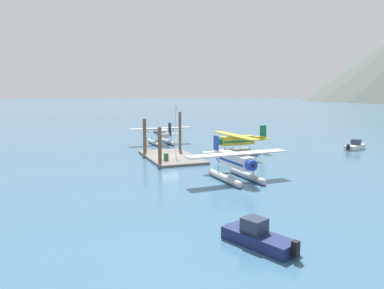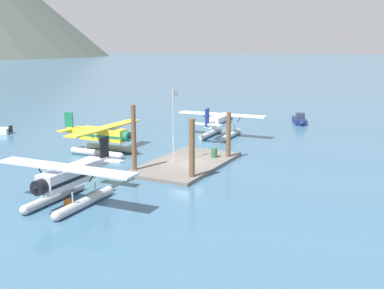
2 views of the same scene
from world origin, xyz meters
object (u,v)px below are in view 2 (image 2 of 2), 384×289
Objects in this scene: seaplane_white_stbd_fwd at (221,124)px; seaplane_silver_port_fwd at (68,182)px; flagpole at (174,117)px; seaplane_yellow_bow_centre at (104,138)px; boat_navy_open_se at (300,120)px; fuel_drum at (214,153)px; mooring_buoy at (69,203)px.

seaplane_white_stbd_fwd is 1.00× the size of seaplane_silver_port_fwd.
flagpole is 0.63× the size of seaplane_yellow_bow_centre.
boat_navy_open_se is (39.45, -5.73, -1.09)m from seaplane_silver_port_fwd.
fuel_drum is 16.23m from mooring_buoy.
mooring_buoy is (-15.89, 3.27, -0.41)m from fuel_drum.
mooring_buoy is 15.52m from seaplane_yellow_bow_centre.
seaplane_yellow_bow_centre is (1.00, 8.42, -2.76)m from flagpole.
seaplane_silver_port_fwd reaches higher than fuel_drum.
seaplane_yellow_bow_centre is 1.00× the size of seaplane_silver_port_fwd.
boat_navy_open_se reaches higher than fuel_drum.
seaplane_yellow_bow_centre is at bearing 83.23° from flagpole.
mooring_buoy is at bearing 168.36° from fuel_drum.
mooring_buoy is at bearing -151.01° from seaplane_yellow_bow_centre.
seaplane_silver_port_fwd is (-11.96, 1.38, -2.76)m from flagpole.
seaplane_white_stbd_fwd is 14.85m from boat_navy_open_se.
flagpole is at bearing 144.99° from fuel_drum.
boat_navy_open_se is (26.49, -12.77, -1.09)m from seaplane_yellow_bow_centre.
seaplane_silver_port_fwd is at bearing 38.67° from mooring_buoy.
fuel_drum is at bearing -35.01° from flagpole.
seaplane_white_stbd_fwd and seaplane_yellow_bow_centre have the same top height.
flagpole is 5.45m from fuel_drum.
seaplane_white_stbd_fwd is at bearing 20.16° from fuel_drum.
boat_navy_open_se is (24.14, -2.00, -0.25)m from fuel_drum.
fuel_drum is 0.19× the size of boat_navy_open_se.
seaplane_yellow_bow_centre reaches higher than boat_navy_open_se.
boat_navy_open_se is at bearing -23.35° from seaplane_white_stbd_fwd.
flagpole is 7.44× the size of fuel_drum.
mooring_buoy is 0.06× the size of seaplane_yellow_bow_centre.
mooring_buoy is 0.14× the size of boat_navy_open_se.
fuel_drum is at bearing -13.69° from seaplane_silver_port_fwd.
boat_navy_open_se reaches higher than mooring_buoy.
flagpole is at bearing -96.77° from seaplane_yellow_bow_centre.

